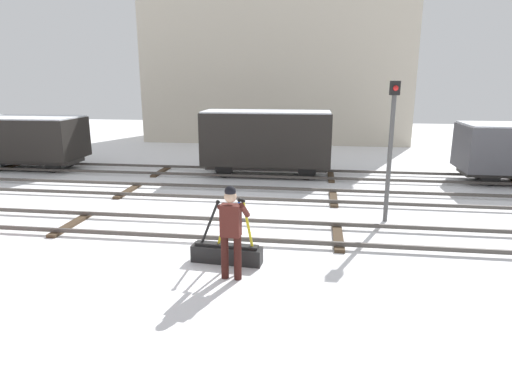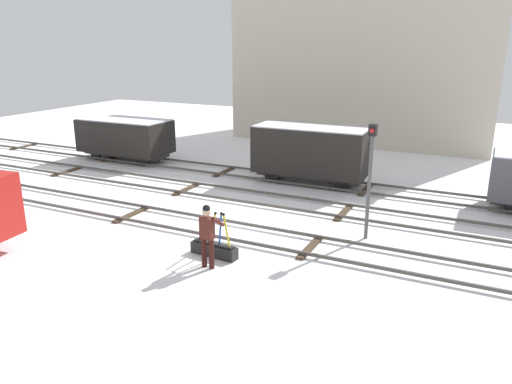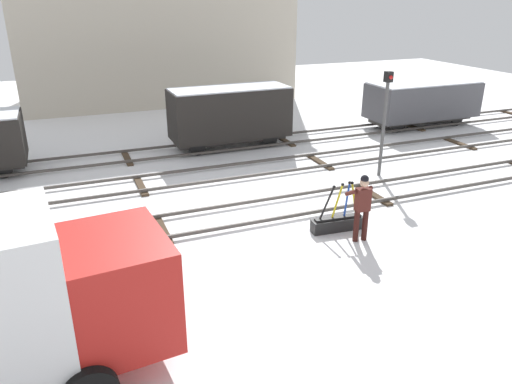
{
  "view_description": "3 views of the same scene",
  "coord_description": "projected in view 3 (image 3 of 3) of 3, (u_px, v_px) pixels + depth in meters",
  "views": [
    {
      "loc": [
        2.93,
        -10.46,
        3.83
      ],
      "look_at": [
        1.47,
        0.02,
        1.11
      ],
      "focal_mm": 31.04,
      "sensor_mm": 36.0,
      "label": 1
    },
    {
      "loc": [
        8.25,
        -13.61,
        6.19
      ],
      "look_at": [
        0.78,
        1.71,
        1.01
      ],
      "focal_mm": 34.76,
      "sensor_mm": 36.0,
      "label": 2
    },
    {
      "loc": [
        -5.65,
        -12.53,
        6.2
      ],
      "look_at": [
        -0.64,
        0.05,
        0.73
      ],
      "focal_mm": 34.31,
      "sensor_mm": 36.0,
      "label": 3
    }
  ],
  "objects": [
    {
      "name": "ground_plane",
      "position": [
        276.0,
        211.0,
        15.05
      ],
      "size": [
        60.0,
        60.0,
        0.0
      ],
      "primitive_type": "plane",
      "color": "white"
    },
    {
      "name": "track_main_line",
      "position": [
        276.0,
        208.0,
        15.01
      ],
      "size": [
        44.0,
        1.94,
        0.18
      ],
      "color": "#4C4742",
      "rests_on": "ground_plane"
    },
    {
      "name": "track_siding_near",
      "position": [
        236.0,
        171.0,
        18.16
      ],
      "size": [
        44.0,
        1.94,
        0.18
      ],
      "color": "#4C4742",
      "rests_on": "ground_plane"
    },
    {
      "name": "track_siding_far",
      "position": [
        210.0,
        147.0,
        21.02
      ],
      "size": [
        44.0,
        1.94,
        0.18
      ],
      "color": "#4C4742",
      "rests_on": "ground_plane"
    },
    {
      "name": "switch_lever_frame",
      "position": [
        338.0,
        222.0,
        13.78
      ],
      "size": [
        1.54,
        0.48,
        1.45
      ],
      "rotation": [
        0.0,
        0.0,
        -0.08
      ],
      "color": "black",
      "rests_on": "ground_plane"
    },
    {
      "name": "rail_worker",
      "position": [
        362.0,
        203.0,
        12.92
      ],
      "size": [
        0.57,
        0.7,
        1.88
      ],
      "rotation": [
        0.0,
        0.0,
        -0.08
      ],
      "color": "#351511",
      "rests_on": "ground_plane"
    },
    {
      "name": "signal_post",
      "position": [
        385.0,
        113.0,
        17.21
      ],
      "size": [
        0.24,
        0.32,
        3.77
      ],
      "color": "#4C4C4C",
      "rests_on": "ground_plane"
    },
    {
      "name": "apartment_building",
      "position": [
        155.0,
        15.0,
        29.5
      ],
      "size": [
        16.3,
        6.59,
        10.15
      ],
      "color": "beige",
      "rests_on": "ground_plane"
    },
    {
      "name": "freight_car_far_end",
      "position": [
        230.0,
        114.0,
        20.82
      ],
      "size": [
        5.08,
        1.99,
        2.6
      ],
      "rotation": [
        0.0,
        0.0,
        0.02
      ],
      "color": "#2D2B28",
      "rests_on": "ground_plane"
    },
    {
      "name": "freight_car_mid_siding",
      "position": [
        422.0,
        101.0,
        24.37
      ],
      "size": [
        5.56,
        2.27,
        2.21
      ],
      "rotation": [
        0.0,
        0.0,
        -0.0
      ],
      "color": "#2D2B28",
      "rests_on": "ground_plane"
    }
  ]
}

